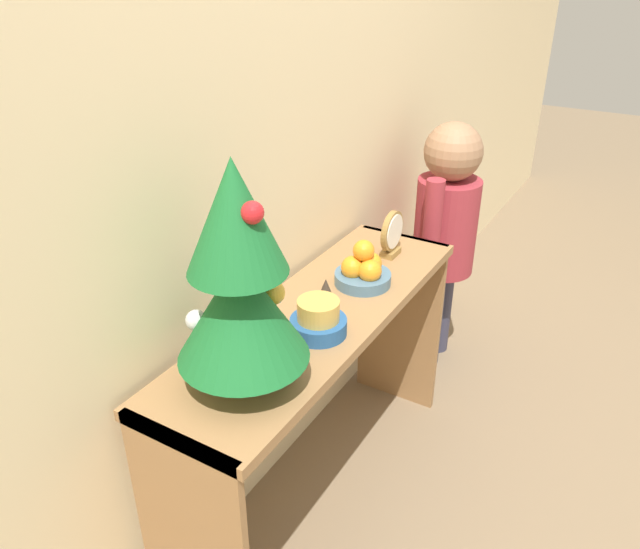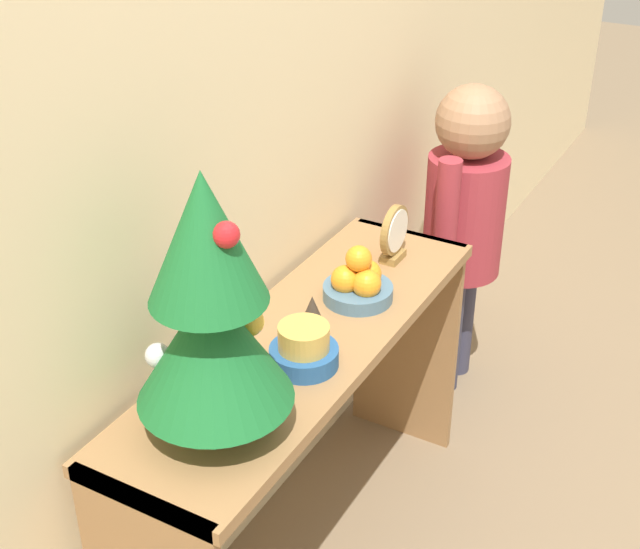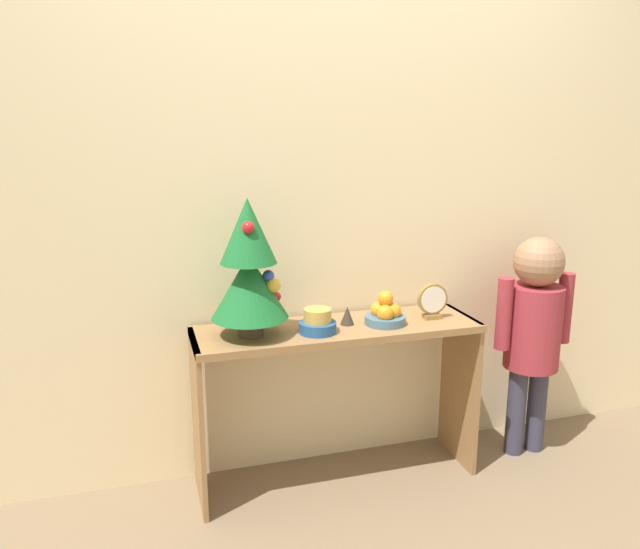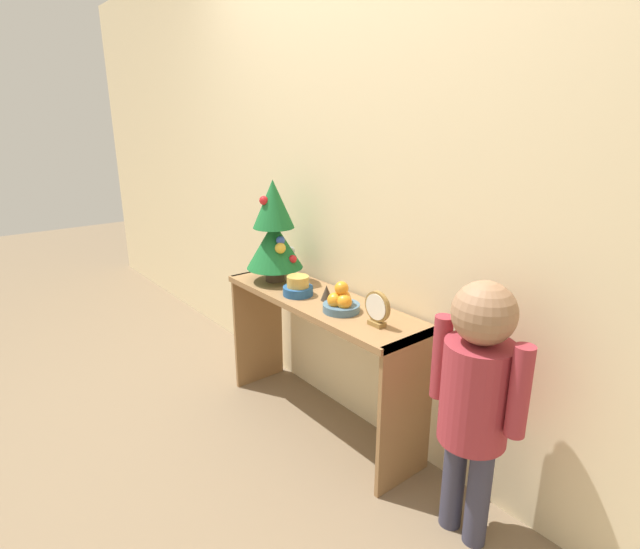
% 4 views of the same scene
% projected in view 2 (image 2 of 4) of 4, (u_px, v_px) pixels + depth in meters
% --- Properties ---
extents(back_wall, '(7.00, 0.05, 2.50)m').
position_uv_depth(back_wall, '(210.00, 74.00, 1.80)').
color(back_wall, beige).
rests_on(back_wall, ground_plane).
extents(console_table, '(1.17, 0.35, 0.69)m').
position_uv_depth(console_table, '(306.00, 390.00, 2.06)').
color(console_table, olive).
rests_on(console_table, ground_plane).
extents(mini_tree, '(0.30, 0.30, 0.54)m').
position_uv_depth(mini_tree, '(210.00, 310.00, 1.58)').
color(mini_tree, '#4C3828').
rests_on(mini_tree, console_table).
extents(fruit_bowl, '(0.17, 0.17, 0.14)m').
position_uv_depth(fruit_bowl, '(359.00, 283.00, 2.10)').
color(fruit_bowl, '#476B84').
rests_on(fruit_bowl, console_table).
extents(singing_bowl, '(0.15, 0.15, 0.10)m').
position_uv_depth(singing_bowl, '(304.00, 349.00, 1.87)').
color(singing_bowl, '#235189').
rests_on(singing_bowl, console_table).
extents(desk_clock, '(0.13, 0.04, 0.15)m').
position_uv_depth(desk_clock, '(395.00, 234.00, 2.25)').
color(desk_clock, olive).
rests_on(desk_clock, console_table).
extents(figurine, '(0.06, 0.06, 0.08)m').
position_uv_depth(figurine, '(312.00, 310.00, 2.01)').
color(figurine, '#382D23').
rests_on(figurine, console_table).
extents(child_figure, '(0.38, 0.24, 1.01)m').
position_uv_depth(child_figure, '(465.00, 208.00, 2.69)').
color(child_figure, '#38384C').
rests_on(child_figure, ground_plane).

